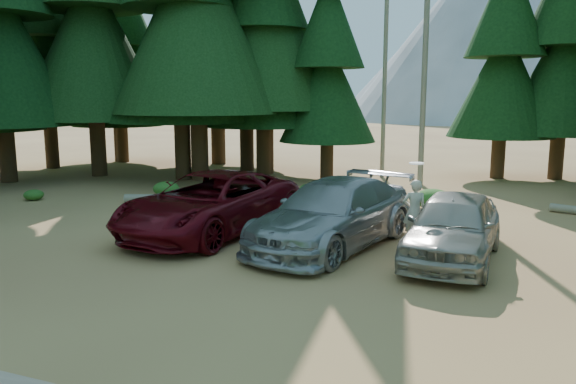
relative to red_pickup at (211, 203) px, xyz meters
name	(u,v)px	position (x,y,z in m)	size (l,w,h in m)	color
ground	(274,286)	(3.37, -3.43, -0.86)	(160.00, 160.00, 0.00)	#96673F
forest_belt_north	(403,182)	(3.37, 11.57, -0.86)	(36.00, 7.00, 22.00)	black
snag_front	(426,43)	(4.17, 11.07, 5.14)	(0.24, 0.24, 12.00)	gray
snag_back	(385,70)	(2.17, 12.57, 4.14)	(0.20, 0.20, 10.00)	gray
mountain_peak	(470,40)	(0.78, 84.80, 11.84)	(48.00, 50.00, 28.00)	gray
red_pickup	(211,203)	(0.00, 0.00, 0.00)	(2.86, 6.20, 1.72)	#5B0710
silver_minivan_center	(333,214)	(3.59, -0.07, -0.01)	(2.38, 5.86, 1.70)	#9EA1A6
silver_minivan_right	(453,227)	(6.58, -0.21, -0.05)	(1.91, 4.74, 1.61)	#A9A296
frisbee_player	(414,211)	(5.60, 0.24, 0.17)	(0.66, 0.53, 2.00)	beige
log_left	(185,199)	(-3.13, 3.66, -0.71)	(0.31, 0.31, 4.37)	gray
log_mid	(343,200)	(2.26, 5.54, -0.72)	(0.28, 0.28, 3.36)	gray
shrub_far_left	(166,189)	(-4.59, 4.67, -0.58)	(1.01, 1.01, 0.56)	#1B5A1B
shrub_left	(311,190)	(0.75, 6.43, -0.59)	(0.97, 0.97, 0.53)	#1B5A1B
shrub_center_left	(384,196)	(3.67, 5.83, -0.53)	(1.22, 1.22, 0.67)	#1B5A1B
shrub_center_right	(390,194)	(3.75, 6.57, -0.57)	(1.07, 1.07, 0.59)	#1B5A1B
shrub_right	(433,199)	(5.38, 5.81, -0.52)	(1.26, 1.26, 0.69)	#1B5A1B
shrub_edge_west	(34,195)	(-8.65, 2.07, -0.66)	(0.72, 0.72, 0.39)	#1B5A1B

